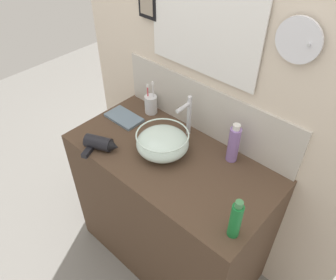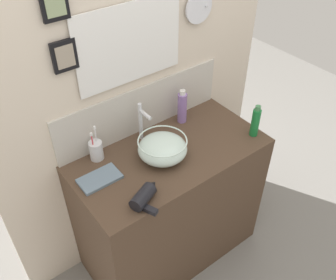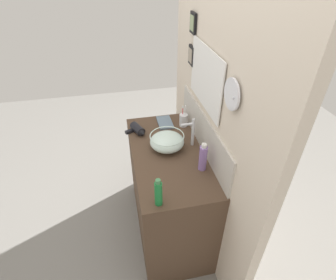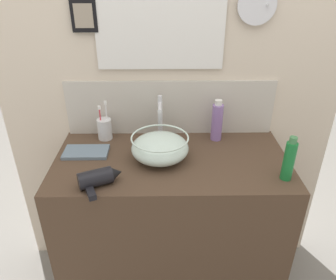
% 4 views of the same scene
% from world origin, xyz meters
% --- Properties ---
extents(vanity_counter, '(1.08, 0.55, 0.88)m').
position_xyz_m(vanity_counter, '(0.00, 0.00, 0.44)').
color(vanity_counter, '#4C3828').
rests_on(vanity_counter, ground).
extents(back_panel, '(1.74, 0.10, 2.42)m').
position_xyz_m(back_panel, '(-0.00, 0.30, 1.21)').
color(back_panel, beige).
rests_on(back_panel, ground).
extents(glass_bowl_sink, '(0.26, 0.26, 0.12)m').
position_xyz_m(glass_bowl_sink, '(-0.05, 0.00, 0.94)').
color(glass_bowl_sink, silver).
rests_on(glass_bowl_sink, vanity_counter).
extents(faucet, '(0.02, 0.11, 0.23)m').
position_xyz_m(faucet, '(-0.05, 0.19, 1.02)').
color(faucet, silver).
rests_on(faucet, vanity_counter).
extents(hair_drier, '(0.19, 0.18, 0.07)m').
position_xyz_m(hair_drier, '(-0.30, -0.20, 0.92)').
color(hair_drier, black).
rests_on(hair_drier, vanity_counter).
extents(toothbrush_cup, '(0.07, 0.07, 0.20)m').
position_xyz_m(toothbrush_cup, '(-0.34, 0.20, 0.94)').
color(toothbrush_cup, silver).
rests_on(toothbrush_cup, vanity_counter).
extents(spray_bottle, '(0.05, 0.05, 0.20)m').
position_xyz_m(spray_bottle, '(0.48, -0.16, 0.97)').
color(spray_bottle, '#197233').
rests_on(spray_bottle, vanity_counter).
extents(shampoo_bottle, '(0.06, 0.06, 0.21)m').
position_xyz_m(shampoo_bottle, '(0.23, 0.19, 0.98)').
color(shampoo_bottle, '#8C6BB2').
rests_on(shampoo_bottle, vanity_counter).
extents(hand_towel, '(0.21, 0.12, 0.02)m').
position_xyz_m(hand_towel, '(-0.40, 0.05, 0.89)').
color(hand_towel, slate).
rests_on(hand_towel, vanity_counter).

